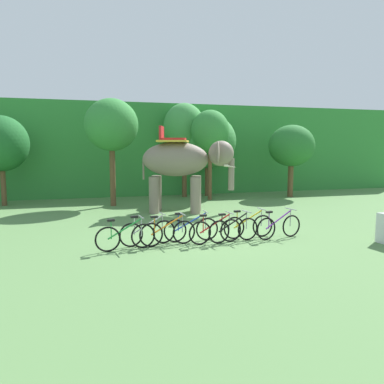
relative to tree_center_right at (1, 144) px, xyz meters
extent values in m
plane|color=#567F47|center=(7.60, -8.63, -3.05)|extent=(80.00, 80.00, 0.00)
cube|color=#338438|center=(7.60, 4.78, -0.31)|extent=(36.00, 6.00, 5.46)
cylinder|color=brown|center=(0.00, 0.00, -2.13)|extent=(0.25, 0.25, 1.84)
ellipsoid|color=#1E6028|center=(0.00, 0.00, 0.01)|extent=(2.62, 2.62, 2.71)
cylinder|color=brown|center=(5.19, -1.52, -1.64)|extent=(0.27, 0.27, 2.82)
ellipsoid|color=#338438|center=(5.19, -1.52, 0.90)|extent=(2.57, 2.57, 2.51)
cylinder|color=brown|center=(9.44, 0.85, -1.70)|extent=(0.27, 0.27, 2.70)
ellipsoid|color=#3D8E42|center=(9.44, 0.85, 0.92)|extent=(2.42, 2.42, 2.83)
cylinder|color=brown|center=(10.46, -0.79, -1.68)|extent=(0.22, 0.22, 2.72)
ellipsoid|color=#338438|center=(10.46, -0.79, 0.70)|extent=(2.08, 2.08, 2.26)
cylinder|color=brown|center=(10.82, 0.88, -2.13)|extent=(0.21, 0.21, 1.82)
ellipsoid|color=#3D8E42|center=(10.82, 0.88, 0.20)|extent=(3.43, 3.43, 3.16)
cylinder|color=brown|center=(15.41, -0.81, -2.10)|extent=(0.32, 0.32, 1.89)
ellipsoid|color=#28702D|center=(15.41, -0.81, -0.08)|extent=(2.62, 2.62, 2.39)
ellipsoid|color=gray|center=(7.73, -4.15, -0.70)|extent=(3.20, 2.29, 1.50)
cylinder|color=gray|center=(8.70, -4.09, -2.25)|extent=(0.44, 0.44, 1.60)
cylinder|color=gray|center=(8.45, -4.81, -2.25)|extent=(0.44, 0.44, 1.60)
cylinder|color=gray|center=(7.01, -3.49, -2.25)|extent=(0.44, 0.44, 1.60)
cylinder|color=gray|center=(6.75, -4.21, -2.25)|extent=(0.44, 0.44, 1.60)
ellipsoid|color=gray|center=(9.61, -4.81, -0.45)|extent=(1.37, 1.31, 1.10)
ellipsoid|color=gray|center=(9.68, -4.18, -0.40)|extent=(0.43, 0.85, 0.96)
ellipsoid|color=gray|center=(9.27, -5.35, -0.40)|extent=(0.43, 0.85, 0.96)
cylinder|color=gray|center=(10.04, -4.96, -1.35)|extent=(0.26, 0.26, 1.40)
cone|color=beige|center=(10.06, -4.74, -1.00)|extent=(0.57, 0.30, 0.21)
cone|color=beige|center=(9.92, -5.16, -1.00)|extent=(0.57, 0.30, 0.21)
cube|color=gold|center=(7.63, -4.12, 0.08)|extent=(1.67, 1.69, 0.08)
cube|color=#B22323|center=(7.63, -4.12, 0.17)|extent=(1.34, 1.21, 0.10)
cube|color=#B22323|center=(7.16, -3.95, 0.45)|extent=(0.39, 0.88, 0.56)
cylinder|color=gray|center=(6.39, -3.68, -1.15)|extent=(0.08, 0.08, 0.90)
torus|color=black|center=(4.45, -9.92, -2.69)|extent=(0.71, 0.14, 0.71)
torus|color=black|center=(5.45, -9.79, -2.69)|extent=(0.71, 0.14, 0.71)
cylinder|color=green|center=(4.92, -9.86, -2.44)|extent=(0.97, 0.17, 0.54)
cylinder|color=green|center=(4.55, -9.90, -2.43)|extent=(0.03, 0.03, 0.52)
cube|color=black|center=(4.55, -9.90, -2.17)|extent=(0.21, 0.13, 0.06)
cylinder|color=#9E9EA3|center=(5.40, -9.79, -2.41)|extent=(0.03, 0.03, 0.55)
cylinder|color=#9E9EA3|center=(5.40, -9.79, -2.14)|extent=(0.10, 0.52, 0.03)
torus|color=black|center=(5.13, -9.57, -2.69)|extent=(0.71, 0.15, 0.71)
torus|color=black|center=(6.12, -9.43, -2.69)|extent=(0.71, 0.15, 0.71)
cylinder|color=silver|center=(5.60, -9.50, -2.44)|extent=(0.97, 0.18, 0.54)
cylinder|color=silver|center=(5.23, -9.56, -2.43)|extent=(0.03, 0.03, 0.52)
cube|color=black|center=(5.23, -9.56, -2.17)|extent=(0.21, 0.13, 0.06)
cylinder|color=#9E9EA3|center=(6.07, -9.43, -2.41)|extent=(0.03, 0.03, 0.55)
cylinder|color=#9E9EA3|center=(6.07, -9.43, -2.14)|extent=(0.11, 0.52, 0.03)
torus|color=black|center=(5.69, -9.73, -2.69)|extent=(0.71, 0.11, 0.71)
torus|color=black|center=(6.68, -9.64, -2.69)|extent=(0.71, 0.11, 0.71)
cylinder|color=orange|center=(6.16, -9.69, -2.44)|extent=(0.97, 0.13, 0.54)
cylinder|color=orange|center=(5.79, -9.72, -2.43)|extent=(0.03, 0.03, 0.52)
cube|color=black|center=(5.79, -9.72, -2.17)|extent=(0.21, 0.12, 0.06)
cylinder|color=#9E9EA3|center=(6.63, -9.65, -2.41)|extent=(0.03, 0.03, 0.55)
cylinder|color=#9E9EA3|center=(6.63, -9.65, -2.14)|extent=(0.08, 0.52, 0.03)
torus|color=black|center=(6.47, -9.40, -2.69)|extent=(0.71, 0.08, 0.71)
torus|color=black|center=(7.47, -9.43, -2.69)|extent=(0.71, 0.08, 0.71)
cylinder|color=blue|center=(6.95, -9.41, -2.44)|extent=(0.97, 0.08, 0.54)
cylinder|color=blue|center=(6.57, -9.40, -2.43)|extent=(0.03, 0.03, 0.52)
cube|color=black|center=(6.57, -9.40, -2.17)|extent=(0.20, 0.11, 0.06)
cylinder|color=#9E9EA3|center=(7.42, -9.43, -2.41)|extent=(0.03, 0.03, 0.55)
cylinder|color=#9E9EA3|center=(7.42, -9.43, -2.14)|extent=(0.05, 0.52, 0.03)
torus|color=black|center=(7.10, -9.89, -2.69)|extent=(0.71, 0.11, 0.71)
torus|color=black|center=(8.10, -9.80, -2.69)|extent=(0.71, 0.11, 0.71)
cylinder|color=red|center=(7.58, -9.85, -2.44)|extent=(0.97, 0.13, 0.54)
cylinder|color=red|center=(7.20, -9.88, -2.43)|extent=(0.03, 0.03, 0.52)
cube|color=black|center=(7.20, -9.88, -2.17)|extent=(0.21, 0.12, 0.06)
cylinder|color=#9E9EA3|center=(8.05, -9.81, -2.41)|extent=(0.03, 0.03, 0.55)
cylinder|color=#9E9EA3|center=(8.05, -9.81, -2.14)|extent=(0.08, 0.52, 0.03)
torus|color=black|center=(7.69, -9.90, -2.69)|extent=(0.71, 0.15, 0.71)
torus|color=black|center=(8.68, -9.76, -2.69)|extent=(0.71, 0.15, 0.71)
cylinder|color=black|center=(8.16, -9.83, -2.44)|extent=(0.97, 0.18, 0.54)
cylinder|color=black|center=(7.79, -9.88, -2.43)|extent=(0.03, 0.03, 0.52)
cube|color=black|center=(7.79, -9.88, -2.17)|extent=(0.21, 0.13, 0.06)
cylinder|color=#9E9EA3|center=(8.63, -9.77, -2.41)|extent=(0.03, 0.03, 0.55)
cylinder|color=#9E9EA3|center=(8.63, -9.77, -2.14)|extent=(0.10, 0.52, 0.03)
torus|color=black|center=(8.34, -9.50, -2.69)|extent=(0.71, 0.08, 0.71)
torus|color=black|center=(9.34, -9.45, -2.69)|extent=(0.71, 0.08, 0.71)
cylinder|color=yellow|center=(8.81, -9.48, -2.44)|extent=(0.97, 0.09, 0.54)
cylinder|color=yellow|center=(8.44, -9.49, -2.43)|extent=(0.03, 0.03, 0.52)
cube|color=black|center=(8.44, -9.49, -2.17)|extent=(0.20, 0.11, 0.06)
cylinder|color=#9E9EA3|center=(9.29, -9.45, -2.41)|extent=(0.03, 0.03, 0.55)
cylinder|color=#9E9EA3|center=(9.29, -9.45, -2.14)|extent=(0.05, 0.52, 0.03)
torus|color=black|center=(9.23, -9.91, -2.69)|extent=(0.71, 0.18, 0.71)
torus|color=black|center=(10.22, -9.72, -2.69)|extent=(0.71, 0.18, 0.71)
cylinder|color=purple|center=(9.70, -9.82, -2.44)|extent=(0.96, 0.22, 0.54)
cylinder|color=purple|center=(9.33, -9.89, -2.43)|extent=(0.03, 0.03, 0.52)
cube|color=black|center=(9.33, -9.89, -2.17)|extent=(0.22, 0.14, 0.06)
cylinder|color=#9E9EA3|center=(10.17, -9.73, -2.41)|extent=(0.03, 0.03, 0.55)
cylinder|color=#9E9EA3|center=(10.17, -9.73, -2.14)|extent=(0.13, 0.52, 0.03)
camera|label=1|loc=(3.94, -20.17, -0.21)|focal=35.03mm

